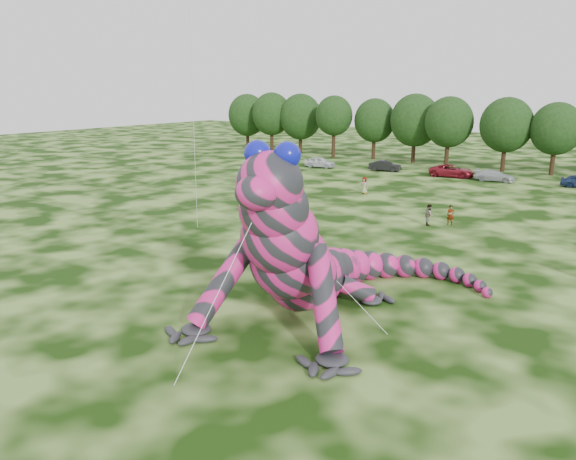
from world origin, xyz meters
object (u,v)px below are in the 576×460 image
Objects in this scene: car_1 at (385,166)px; spectator_1 at (429,215)px; tree_4 at (374,129)px; tree_1 at (272,122)px; tree_8 at (555,139)px; tree_3 at (334,127)px; car_0 at (320,162)px; car_2 at (452,171)px; tree_6 at (448,132)px; tree_2 at (300,124)px; car_3 at (495,176)px; spectator_0 at (451,215)px; inflatable_gecko at (311,222)px; tree_5 at (415,128)px; tree_0 at (247,122)px; spectator_4 at (364,185)px; tree_7 at (506,135)px.

spectator_1 is at bearing -158.41° from car_1.
tree_1 is at bearing -177.98° from tree_4.
tree_8 reaches higher than car_1.
tree_3 is 44.52m from spectator_1.
car_2 is at bearing -89.06° from car_0.
tree_8 is (13.34, 0.30, -0.27)m from tree_6.
tree_6 is (25.46, -2.08, -0.08)m from tree_2.
car_3 is at bearing -91.18° from car_0.
spectator_0 is (23.97, -34.41, -3.72)m from tree_4.
inflatable_gecko is 1.76× the size of tree_5.
tree_5 reaches higher than car_1.
tree_0 is 5.49× the size of spectator_4.
tree_6 is 35.28m from spectator_1.
car_0 is 2.61× the size of spectator_0.
car_3 is (20.91, -10.54, -3.88)m from tree_4.
car_0 is at bearing 112.10° from inflatable_gecko.
tree_0 reaches higher than car_1.
tree_7 reaches higher than spectator_0.
car_0 is at bearing 91.81° from car_1.
car_0 is at bearing -34.82° from tree_1.
tree_4 is 0.96× the size of tree_7.
tree_4 is at bearing 2.02° from tree_1.
inflatable_gecko is 53.24m from tree_7.
tree_8 reaches higher than car_3.
tree_2 is 1.79× the size of car_2.
spectator_4 is at bearing -53.61° from tree_3.
tree_3 is 2.25× the size of car_0.
car_3 is (39.62, -9.88, -4.26)m from tree_1.
tree_0 is 2.28× the size of car_1.
tree_6 is 1.00× the size of tree_7.
tree_4 is 5.63× the size of spectator_0.
inflatable_gecko is 1.91× the size of tree_4.
tree_7 is 5.47× the size of spectator_4.
car_2 is at bearing 81.61° from car_3.
tree_5 reaches higher than spectator_0.
inflatable_gecko is at bearing -66.48° from tree_4.
tree_8 is 5.56× the size of spectator_0.
tree_1 is at bearing 58.61° from car_1.
tree_7 is 5.87m from tree_8.
spectator_1 is at bearing -171.75° from car_2.
tree_2 is 33.00m from tree_7.
tree_5 is at bearing -1.46° from tree_0.
tree_3 is at bearing -6.56° from tree_0.
car_0 is (16.81, -11.69, -4.19)m from tree_1.
spectator_4 is (-8.80, -15.78, 0.22)m from car_3.
tree_0 is 1.00× the size of tree_6.
car_1 is 2.40× the size of spectator_4.
car_0 is 9.01m from car_1.
tree_3 is 1.04× the size of tree_4.
car_0 is 19.78m from spectator_4.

